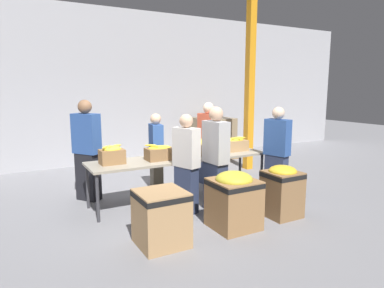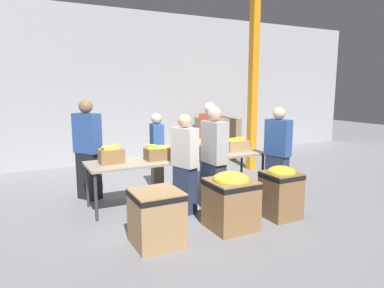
{
  "view_description": "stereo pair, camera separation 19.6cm",
  "coord_description": "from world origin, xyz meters",
  "px_view_note": "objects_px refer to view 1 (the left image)",
  "views": [
    {
      "loc": [
        -2.68,
        -5.29,
        2.0
      ],
      "look_at": [
        0.23,
        0.01,
        0.99
      ],
      "focal_mm": 32.0,
      "sensor_mm": 36.0,
      "label": 1
    },
    {
      "loc": [
        -2.51,
        -5.38,
        2.0
      ],
      "look_at": [
        0.23,
        0.01,
        0.99
      ],
      "focal_mm": 32.0,
      "sensor_mm": 36.0,
      "label": 2
    }
  ],
  "objects_px": {
    "volunteer_0": "(208,144)",
    "volunteer_5": "(216,160)",
    "banana_box_0": "(112,155)",
    "support_pillar": "(250,87)",
    "volunteer_2": "(156,153)",
    "donation_bin_1": "(234,198)",
    "volunteer_4": "(87,151)",
    "volunteer_1": "(186,164)",
    "banana_box_3": "(235,144)",
    "donation_bin_0": "(161,216)",
    "sorting_table": "(181,159)",
    "banana_box_1": "(160,152)",
    "volunteer_3": "(277,153)",
    "pallet_stack_0": "(213,138)",
    "donation_bin_2": "(282,189)",
    "banana_box_2": "(200,147)"
  },
  "relations": [
    {
      "from": "banana_box_1",
      "to": "volunteer_0",
      "type": "height_order",
      "value": "volunteer_0"
    },
    {
      "from": "banana_box_1",
      "to": "banana_box_3",
      "type": "xyz_separation_m",
      "value": [
        1.62,
        0.07,
        0.01
      ]
    },
    {
      "from": "banana_box_0",
      "to": "volunteer_2",
      "type": "bearing_deg",
      "value": 31.41
    },
    {
      "from": "volunteer_1",
      "to": "volunteer_5",
      "type": "xyz_separation_m",
      "value": [
        0.44,
        -0.18,
        0.06
      ]
    },
    {
      "from": "banana_box_1",
      "to": "pallet_stack_0",
      "type": "distance_m",
      "value": 4.21
    },
    {
      "from": "volunteer_3",
      "to": "donation_bin_0",
      "type": "height_order",
      "value": "volunteer_3"
    },
    {
      "from": "volunteer_2",
      "to": "donation_bin_0",
      "type": "bearing_deg",
      "value": -11.8
    },
    {
      "from": "banana_box_1",
      "to": "donation_bin_1",
      "type": "xyz_separation_m",
      "value": [
        0.52,
        -1.43,
        -0.47
      ]
    },
    {
      "from": "banana_box_3",
      "to": "volunteer_3",
      "type": "height_order",
      "value": "volunteer_3"
    },
    {
      "from": "sorting_table",
      "to": "donation_bin_2",
      "type": "xyz_separation_m",
      "value": [
        1.01,
        -1.48,
        -0.3
      ]
    },
    {
      "from": "volunteer_4",
      "to": "sorting_table",
      "type": "bearing_deg",
      "value": 25.68
    },
    {
      "from": "volunteer_1",
      "to": "volunteer_5",
      "type": "bearing_deg",
      "value": -131.31
    },
    {
      "from": "banana_box_2",
      "to": "donation_bin_2",
      "type": "bearing_deg",
      "value": -66.67
    },
    {
      "from": "banana_box_3",
      "to": "volunteer_5",
      "type": "height_order",
      "value": "volunteer_5"
    },
    {
      "from": "volunteer_3",
      "to": "banana_box_0",
      "type": "bearing_deg",
      "value": 58.38
    },
    {
      "from": "sorting_table",
      "to": "banana_box_1",
      "type": "relative_size",
      "value": 7.01
    },
    {
      "from": "banana_box_3",
      "to": "banana_box_2",
      "type": "bearing_deg",
      "value": -176.53
    },
    {
      "from": "banana_box_3",
      "to": "donation_bin_2",
      "type": "xyz_separation_m",
      "value": [
        -0.18,
        -1.51,
        -0.48
      ]
    },
    {
      "from": "banana_box_3",
      "to": "volunteer_0",
      "type": "bearing_deg",
      "value": 111.08
    },
    {
      "from": "volunteer_4",
      "to": "donation_bin_1",
      "type": "relative_size",
      "value": 2.16
    },
    {
      "from": "donation_bin_1",
      "to": "banana_box_1",
      "type": "bearing_deg",
      "value": 109.85
    },
    {
      "from": "volunteer_2",
      "to": "donation_bin_0",
      "type": "distance_m",
      "value": 2.34
    },
    {
      "from": "volunteer_0",
      "to": "banana_box_0",
      "type": "bearing_deg",
      "value": -82.37
    },
    {
      "from": "banana_box_3",
      "to": "volunteer_3",
      "type": "distance_m",
      "value": 0.84
    },
    {
      "from": "banana_box_2",
      "to": "volunteer_4",
      "type": "bearing_deg",
      "value": 156.0
    },
    {
      "from": "volunteer_1",
      "to": "donation_bin_1",
      "type": "height_order",
      "value": "volunteer_1"
    },
    {
      "from": "banana_box_0",
      "to": "banana_box_3",
      "type": "relative_size",
      "value": 0.85
    },
    {
      "from": "volunteer_3",
      "to": "donation_bin_0",
      "type": "distance_m",
      "value": 2.78
    },
    {
      "from": "banana_box_1",
      "to": "sorting_table",
      "type": "bearing_deg",
      "value": 5.8
    },
    {
      "from": "banana_box_1",
      "to": "support_pillar",
      "type": "relative_size",
      "value": 0.12
    },
    {
      "from": "banana_box_0",
      "to": "volunteer_0",
      "type": "relative_size",
      "value": 0.23
    },
    {
      "from": "banana_box_3",
      "to": "volunteer_1",
      "type": "xyz_separation_m",
      "value": [
        -1.4,
        -0.63,
        -0.12
      ]
    },
    {
      "from": "volunteer_0",
      "to": "support_pillar",
      "type": "relative_size",
      "value": 0.42
    },
    {
      "from": "volunteer_2",
      "to": "pallet_stack_0",
      "type": "bearing_deg",
      "value": 139.35
    },
    {
      "from": "donation_bin_0",
      "to": "donation_bin_1",
      "type": "relative_size",
      "value": 0.86
    },
    {
      "from": "volunteer_0",
      "to": "volunteer_5",
      "type": "xyz_separation_m",
      "value": [
        -0.73,
        -1.41,
        0.0
      ]
    },
    {
      "from": "volunteer_4",
      "to": "donation_bin_0",
      "type": "xyz_separation_m",
      "value": [
        0.42,
        -2.27,
        -0.51
      ]
    },
    {
      "from": "sorting_table",
      "to": "banana_box_3",
      "type": "height_order",
      "value": "banana_box_3"
    },
    {
      "from": "volunteer_2",
      "to": "banana_box_1",
      "type": "bearing_deg",
      "value": -8.74
    },
    {
      "from": "banana_box_3",
      "to": "donation_bin_2",
      "type": "distance_m",
      "value": 1.59
    },
    {
      "from": "banana_box_2",
      "to": "volunteer_1",
      "type": "xyz_separation_m",
      "value": [
        -0.59,
        -0.58,
        -0.14
      ]
    },
    {
      "from": "pallet_stack_0",
      "to": "volunteer_0",
      "type": "bearing_deg",
      "value": -124.59
    },
    {
      "from": "volunteer_4",
      "to": "volunteer_0",
      "type": "bearing_deg",
      "value": 50.62
    },
    {
      "from": "banana_box_0",
      "to": "donation_bin_1",
      "type": "bearing_deg",
      "value": -49.25
    },
    {
      "from": "volunteer_2",
      "to": "volunteer_5",
      "type": "xyz_separation_m",
      "value": [
        0.41,
        -1.45,
        0.09
      ]
    },
    {
      "from": "banana_box_3",
      "to": "donation_bin_2",
      "type": "bearing_deg",
      "value": -96.89
    },
    {
      "from": "sorting_table",
      "to": "volunteer_0",
      "type": "xyz_separation_m",
      "value": [
        0.96,
        0.64,
        0.11
      ]
    },
    {
      "from": "banana_box_0",
      "to": "support_pillar",
      "type": "height_order",
      "value": "support_pillar"
    },
    {
      "from": "volunteer_2",
      "to": "donation_bin_1",
      "type": "xyz_separation_m",
      "value": [
        0.28,
        -2.15,
        -0.31
      ]
    },
    {
      "from": "donation_bin_1",
      "to": "banana_box_3",
      "type": "bearing_deg",
      "value": 53.87
    }
  ]
}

